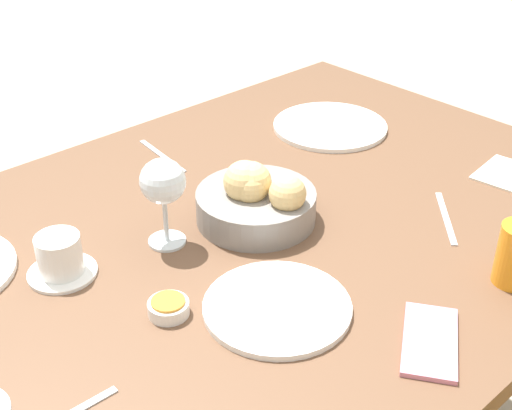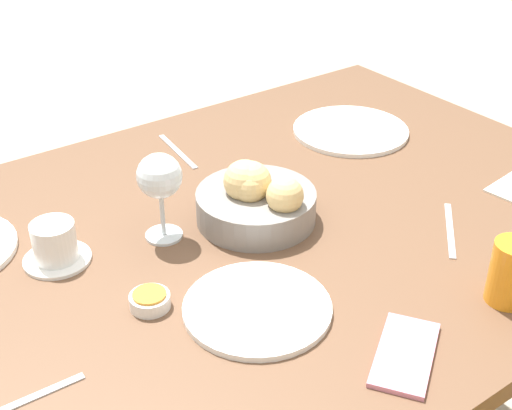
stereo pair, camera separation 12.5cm
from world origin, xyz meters
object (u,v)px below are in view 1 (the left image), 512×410
Objects in this scene: fork_silver at (162,156)px; cell_phone at (430,341)px; coffee_cup at (60,258)px; knife_silver at (446,218)px; bread_basket at (256,199)px; wine_glass at (163,184)px; jam_bowl_honey at (168,307)px; plate_near_left at (330,126)px; plate_far_center at (277,307)px.

cell_phone reaches higher than fork_silver.
coffee_cup is at bearing 31.93° from fork_silver.
knife_silver is at bearing -149.37° from cell_phone.
wine_glass reaches higher than bread_basket.
fork_silver is at bearing -124.81° from wine_glass.
fork_silver is 0.59m from knife_silver.
cell_phone is at bearing 127.44° from jam_bowl_honey.
wine_glass is at bearing 12.45° from plate_near_left.
wine_glass is 0.89× the size of fork_silver.
plate_near_left is 0.56m from wine_glass.
plate_near_left is 0.71m from jam_bowl_honey.
jam_bowl_honey is at bearing 54.02° from wine_glass.
bread_basket is 1.27× the size of cell_phone.
coffee_cup is at bearing -71.31° from jam_bowl_honey.
coffee_cup is at bearing -28.35° from knife_silver.
plate_near_left and plate_far_center have the same top height.
cell_phone is (0.04, 0.40, -0.04)m from bread_basket.
plate_far_center reaches higher than knife_silver.
plate_near_left is 2.31× the size of coffee_cup.
plate_far_center is at bearing 140.47° from jam_bowl_honey.
jam_bowl_honey reaches higher than plate_near_left.
coffee_cup is 0.63× the size of fork_silver.
plate_far_center is 0.28m from wine_glass.
cell_phone is (-0.10, 0.20, -0.00)m from plate_far_center.
fork_silver is at bearing -148.07° from coffee_cup.
plate_far_center is at bearing 122.60° from coffee_cup.
bread_basket is 0.25m from plate_far_center.
bread_basket is 0.18m from wine_glass.
plate_near_left is 1.15× the size of plate_far_center.
plate_near_left is 1.62× the size of wine_glass.
knife_silver is (-0.40, 0.02, -0.00)m from plate_far_center.
coffee_cup reaches higher than knife_silver.
cell_phone is at bearing 104.54° from wine_glass.
cell_phone is (0.42, 0.57, -0.00)m from plate_near_left.
wine_glass is 2.56× the size of jam_bowl_honey.
coffee_cup is (0.18, -0.04, -0.08)m from wine_glass.
bread_basket is 0.40m from cell_phone.
wine_glass is 0.20m from coffee_cup.
wine_glass is at bearing -75.46° from cell_phone.
coffee_cup is (0.19, -0.29, 0.03)m from plate_far_center.
plate_far_center is 1.33× the size of cell_phone.
plate_far_center is 0.16m from jam_bowl_honey.
cell_phone is at bearing 30.63° from knife_silver.
cell_phone is at bearing 84.70° from fork_silver.
fork_silver is at bearing -21.87° from plate_near_left.
plate_near_left is at bearing -156.00° from bread_basket.
coffee_cup is 0.57m from cell_phone.
plate_near_left reaches higher than knife_silver.
jam_bowl_honey is (0.65, 0.27, 0.01)m from plate_near_left.
coffee_cup is 0.66× the size of cell_phone.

